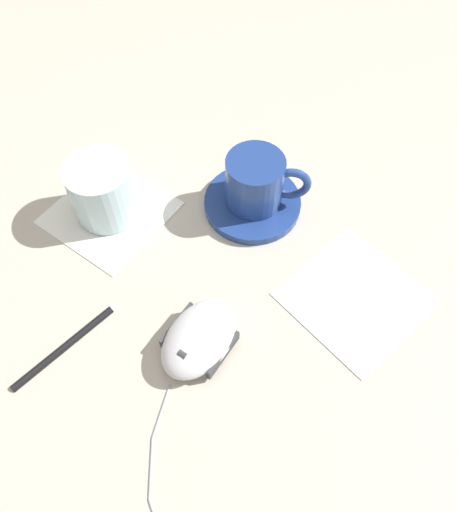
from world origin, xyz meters
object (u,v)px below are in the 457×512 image
Objects in this scene: saucer at (252,203)px; drinking_glass at (102,191)px; pen at (67,343)px; computer_mouse at (199,338)px; coffee_cup at (257,181)px.

drinking_glass is at bearing -24.70° from saucer.
pen is (0.10, 0.15, -0.04)m from drinking_glass.
saucer is 1.03× the size of computer_mouse.
pen is at bearing 15.38° from saucer.
saucer is at bearing -164.62° from pen.
drinking_glass is at bearing -24.13° from coffee_cup.
coffee_cup reaches higher than saucer.
coffee_cup is (-0.00, -0.00, 0.04)m from saucer.
computer_mouse is at bearing 152.51° from pen.
computer_mouse reaches higher than pen.
computer_mouse is 0.15m from pen.
computer_mouse is 0.22m from drinking_glass.
coffee_cup is 0.79× the size of computer_mouse.
drinking_glass is (0.17, -0.08, -0.00)m from coffee_cup.
pen is (0.27, 0.07, -0.00)m from saucer.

